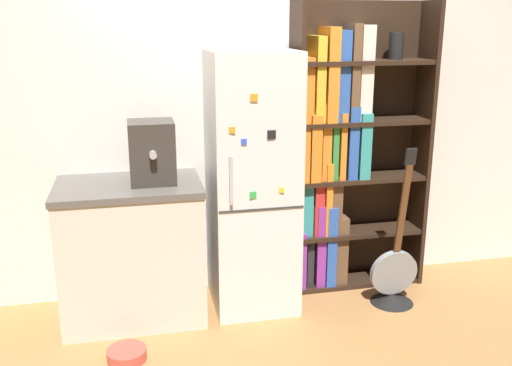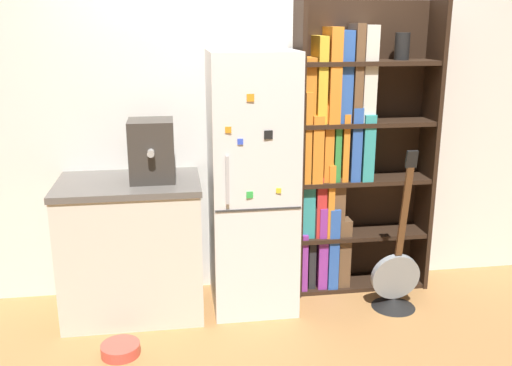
{
  "view_description": "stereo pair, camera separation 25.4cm",
  "coord_description": "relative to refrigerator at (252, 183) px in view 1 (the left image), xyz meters",
  "views": [
    {
      "loc": [
        -0.76,
        -3.4,
        1.9
      ],
      "look_at": [
        0.03,
        0.15,
        0.86
      ],
      "focal_mm": 40.0,
      "sensor_mm": 36.0,
      "label": 1
    },
    {
      "loc": [
        -0.51,
        -3.45,
        1.9
      ],
      "look_at": [
        0.03,
        0.15,
        0.86
      ],
      "focal_mm": 40.0,
      "sensor_mm": 36.0,
      "label": 2
    }
  ],
  "objects": [
    {
      "name": "wall_back",
      "position": [
        0.0,
        0.32,
        0.44
      ],
      "size": [
        8.0,
        0.05,
        2.6
      ],
      "color": "white",
      "rests_on": "ground_plane"
    },
    {
      "name": "pet_bowl",
      "position": [
        -0.86,
        -0.56,
        -0.83
      ],
      "size": [
        0.23,
        0.23,
        0.07
      ],
      "color": "#D84C3F",
      "rests_on": "ground_plane"
    },
    {
      "name": "guitar",
      "position": [
        0.95,
        -0.24,
        -0.7
      ],
      "size": [
        0.33,
        0.3,
        1.13
      ],
      "color": "black",
      "rests_on": "ground_plane"
    },
    {
      "name": "espresso_machine",
      "position": [
        -0.64,
        -0.02,
        0.25
      ],
      "size": [
        0.28,
        0.33,
        0.39
      ],
      "color": "#38332D",
      "rests_on": "kitchen_counter"
    },
    {
      "name": "refrigerator",
      "position": [
        0.0,
        0.0,
        0.0
      ],
      "size": [
        0.55,
        0.61,
        1.73
      ],
      "color": "silver",
      "rests_on": "ground_plane"
    },
    {
      "name": "ground_plane",
      "position": [
        0.0,
        -0.16,
        -0.86
      ],
      "size": [
        16.0,
        16.0,
        0.0
      ],
      "primitive_type": "plane",
      "color": "#A87542"
    },
    {
      "name": "bookshelf",
      "position": [
        0.68,
        0.17,
        0.12
      ],
      "size": [
        0.98,
        0.3,
        2.04
      ],
      "color": "black",
      "rests_on": "ground_plane"
    },
    {
      "name": "kitchen_counter",
      "position": [
        -0.8,
        -0.01,
        -0.41
      ],
      "size": [
        0.91,
        0.63,
        0.91
      ],
      "color": "beige",
      "rests_on": "ground_plane"
    }
  ]
}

